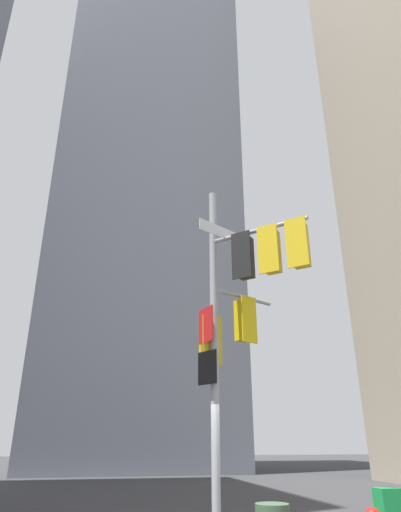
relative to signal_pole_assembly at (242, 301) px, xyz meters
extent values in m
cube|color=slate|center=(-0.62, 24.94, 16.40)|extent=(13.64, 13.64, 42.31)
cylinder|color=#9EA0A3|center=(-0.57, 0.36, -0.89)|extent=(0.18, 0.18, 7.71)
cylinder|color=#9EA0A3|center=(0.30, -0.50, 1.59)|extent=(1.81, 1.78, 0.10)
cylinder|color=#9EA0A3|center=(0.29, 0.78, 0.35)|extent=(1.76, 0.95, 0.10)
cube|color=black|center=(-0.09, -0.38, 0.99)|extent=(0.36, 0.36, 1.14)
cube|color=black|center=(0.04, -0.24, 0.99)|extent=(0.48, 0.48, 1.00)
cylinder|color=red|center=(0.18, -0.10, 1.34)|extent=(0.18, 0.18, 0.20)
cube|color=black|center=(0.18, -0.10, 1.46)|extent=(0.21, 0.21, 0.02)
cylinder|color=#3C2C06|center=(0.18, -0.10, 0.99)|extent=(0.18, 0.18, 0.20)
cube|color=black|center=(0.18, -0.10, 1.11)|extent=(0.21, 0.21, 0.02)
cylinder|color=#06311C|center=(0.18, -0.10, 0.64)|extent=(0.18, 0.18, 0.20)
cube|color=black|center=(0.18, -0.10, 0.76)|extent=(0.21, 0.21, 0.02)
cube|color=gold|center=(0.38, -0.85, 0.99)|extent=(0.36, 0.36, 1.14)
cube|color=gold|center=(0.52, -0.71, 0.99)|extent=(0.48, 0.48, 1.00)
cylinder|color=red|center=(0.66, -0.57, 1.34)|extent=(0.18, 0.18, 0.20)
cube|color=black|center=(0.66, -0.57, 1.46)|extent=(0.21, 0.21, 0.02)
cylinder|color=#3C2C06|center=(0.66, -0.57, 0.99)|extent=(0.18, 0.18, 0.20)
cube|color=black|center=(0.66, -0.57, 1.11)|extent=(0.21, 0.21, 0.02)
cylinder|color=#06311C|center=(0.66, -0.57, 0.64)|extent=(0.18, 0.18, 0.20)
cube|color=black|center=(0.66, -0.57, 0.76)|extent=(0.21, 0.21, 0.02)
cube|color=gold|center=(0.86, -1.32, 0.99)|extent=(0.36, 0.36, 1.14)
cube|color=gold|center=(1.00, -1.19, 0.99)|extent=(0.48, 0.48, 1.00)
cylinder|color=red|center=(1.14, -1.04, 1.34)|extent=(0.18, 0.18, 0.20)
cube|color=black|center=(1.14, -1.04, 1.46)|extent=(0.21, 0.21, 0.02)
cylinder|color=#3C2C06|center=(1.14, -1.04, 0.99)|extent=(0.18, 0.18, 0.20)
cube|color=black|center=(1.14, -1.04, 1.11)|extent=(0.21, 0.21, 0.02)
cylinder|color=#06311C|center=(1.14, -1.04, 0.64)|extent=(0.18, 0.18, 0.20)
cube|color=black|center=(1.14, -1.04, 0.76)|extent=(0.21, 0.21, 0.02)
cube|color=yellow|center=(0.37, 0.62, -0.25)|extent=(0.44, 0.24, 1.14)
cube|color=yellow|center=(0.29, 0.78, -0.25)|extent=(0.46, 0.46, 1.00)
cylinder|color=red|center=(0.20, 0.96, 0.10)|extent=(0.21, 0.14, 0.20)
cube|color=black|center=(0.19, 0.97, 0.22)|extent=(0.23, 0.16, 0.02)
cylinder|color=#3C2C06|center=(0.20, 0.96, -0.25)|extent=(0.21, 0.14, 0.20)
cube|color=black|center=(0.19, 0.97, -0.13)|extent=(0.23, 0.16, 0.02)
cylinder|color=#06311C|center=(0.20, 0.96, -0.60)|extent=(0.21, 0.14, 0.20)
cube|color=black|center=(0.19, 0.97, -0.48)|extent=(0.23, 0.16, 0.02)
cube|color=gold|center=(-0.59, 0.45, -0.83)|extent=(0.47, 0.14, 1.14)
cube|color=gold|center=(-0.64, 0.64, -0.83)|extent=(0.41, 0.41, 1.00)
cylinder|color=red|center=(-0.68, 0.83, -0.48)|extent=(0.21, 0.10, 0.20)
cube|color=black|center=(-0.68, 0.84, -0.36)|extent=(0.23, 0.12, 0.02)
cylinder|color=#3C2C06|center=(-0.68, 0.83, -0.83)|extent=(0.21, 0.10, 0.20)
cube|color=black|center=(-0.68, 0.84, -0.71)|extent=(0.23, 0.12, 0.02)
cylinder|color=#06311C|center=(-0.68, 0.83, -1.18)|extent=(0.21, 0.10, 0.20)
cube|color=black|center=(-0.68, 0.84, -1.06)|extent=(0.23, 0.12, 0.02)
cube|color=white|center=(-0.40, 0.05, 1.72)|extent=(1.33, 0.77, 0.28)
cube|color=#19479E|center=(-0.40, 0.05, 1.72)|extent=(1.30, 0.75, 0.24)
cube|color=red|center=(-0.78, 0.29, -0.53)|extent=(0.19, 0.62, 0.80)
cube|color=white|center=(-0.78, 0.29, -0.53)|extent=(0.18, 0.58, 0.76)
cube|color=black|center=(-0.76, 0.25, -1.49)|extent=(0.30, 0.53, 0.72)
cube|color=white|center=(-0.76, 0.25, -1.49)|extent=(0.28, 0.50, 0.68)
cube|color=black|center=(2.73, -0.82, -4.09)|extent=(0.01, 0.29, 0.34)
camera|label=1|loc=(-3.01, -9.47, -3.00)|focal=31.42mm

